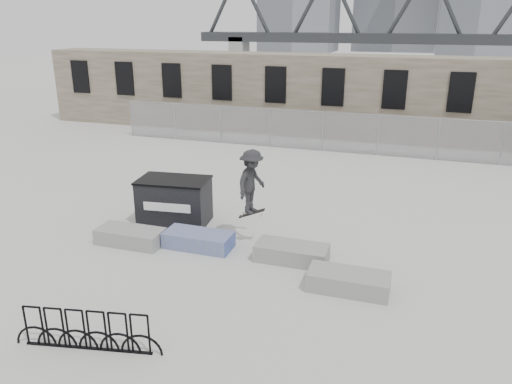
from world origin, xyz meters
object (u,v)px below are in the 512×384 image
planter_far_left (130,236)px  planter_center_left (199,239)px  skateboarder (252,182)px  planter_center_right (292,252)px  bike_rack (87,331)px  dumpster (174,201)px  planter_offset (349,281)px

planter_far_left → planter_center_left: (2.04, 0.41, 0.00)m
planter_far_left → skateboarder: skateboarder is taller
planter_center_right → bike_rack: 5.92m
skateboarder → planter_center_right: bearing=-102.6°
dumpster → bike_rack: bearing=-84.9°
planter_far_left → planter_center_right: (4.85, 0.44, 0.00)m
bike_rack → planter_center_left: bearing=88.4°
planter_far_left → bike_rack: 5.06m
planter_far_left → planter_center_right: 4.87m
planter_center_left → planter_center_right: size_ratio=1.00×
planter_center_right → planter_offset: 2.06m
dumpster → bike_rack: 6.77m
skateboarder → planter_offset: bearing=-106.9°
planter_center_right → bike_rack: bike_rack is taller
planter_center_right → planter_offset: size_ratio=1.00×
skateboarder → planter_far_left: bearing=120.2°
planter_far_left → planter_center_right: bearing=5.2°
planter_center_right → skateboarder: 2.30m
planter_center_right → dumpster: bearing=161.1°
planter_center_right → dumpster: size_ratio=0.83×
planter_center_right → planter_offset: same height
bike_rack → dumpster: bearing=101.9°
planter_offset → planter_center_left: bearing=166.6°
planter_center_left → skateboarder: size_ratio=0.97×
planter_center_left → planter_center_right: (2.82, 0.03, 0.00)m
dumpster → planter_center_left: bearing=-51.5°
planter_center_left → skateboarder: (1.42, 0.69, 1.71)m
planter_center_right → dumpster: 4.62m
planter_center_right → planter_far_left: bearing=-174.8°
planter_center_left → skateboarder: bearing=25.9°
planter_far_left → bike_rack: bike_rack is taller
planter_center_left → dumpster: dumpster is taller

